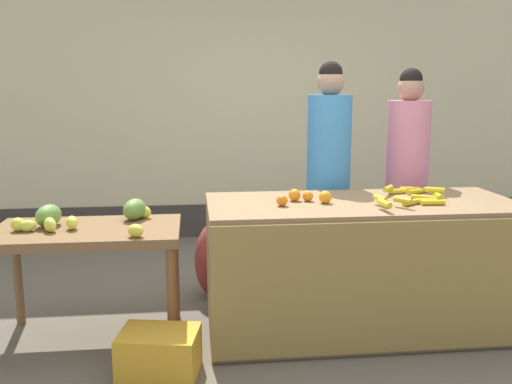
{
  "coord_description": "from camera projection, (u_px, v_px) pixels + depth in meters",
  "views": [
    {
      "loc": [
        -0.64,
        -3.52,
        1.61
      ],
      "look_at": [
        -0.22,
        0.15,
        0.93
      ],
      "focal_mm": 39.07,
      "sensor_mm": 36.0,
      "label": 1
    }
  ],
  "objects": [
    {
      "name": "vendor_woman_pink_shirt",
      "position": [
        406.0,
        179.0,
        4.49
      ],
      "size": [
        0.34,
        0.34,
        1.78
      ],
      "color": "#33333D",
      "rests_on": "ground"
    },
    {
      "name": "banana_bunch_pile",
      "position": [
        410.0,
        196.0,
        3.73
      ],
      "size": [
        0.59,
        0.71,
        0.07
      ],
      "color": "gold",
      "rests_on": "fruit_stall_counter"
    },
    {
      "name": "vendor_woman_blue_shirt",
      "position": [
        328.0,
        179.0,
        4.35
      ],
      "size": [
        0.34,
        0.34,
        1.82
      ],
      "color": "#33333D",
      "rests_on": "ground"
    },
    {
      "name": "produce_crate",
      "position": [
        159.0,
        353.0,
        3.17
      ],
      "size": [
        0.49,
        0.4,
        0.26
      ],
      "primitive_type": "cube",
      "rotation": [
        0.0,
        0.0,
        -0.19
      ],
      "color": "gold",
      "rests_on": "ground"
    },
    {
      "name": "orange_pile",
      "position": [
        304.0,
        197.0,
        3.64
      ],
      "size": [
        0.37,
        0.23,
        0.08
      ],
      "color": "orange",
      "rests_on": "fruit_stall_counter"
    },
    {
      "name": "produce_sack",
      "position": [
        215.0,
        259.0,
        4.37
      ],
      "size": [
        0.45,
        0.47,
        0.59
      ],
      "primitive_type": "ellipsoid",
      "rotation": [
        0.0,
        0.0,
        0.97
      ],
      "color": "maroon",
      "rests_on": "ground"
    },
    {
      "name": "mango_papaya_pile",
      "position": [
        88.0,
        216.0,
        3.59
      ],
      "size": [
        0.86,
        0.65,
        0.14
      ],
      "color": "#D5DB41",
      "rests_on": "side_table_wooden"
    },
    {
      "name": "side_table_wooden",
      "position": [
        87.0,
        242.0,
        3.54
      ],
      "size": [
        1.17,
        0.68,
        0.75
      ],
      "color": "brown",
      "rests_on": "ground"
    },
    {
      "name": "fruit_stall_counter",
      "position": [
        361.0,
        265.0,
        3.76
      ],
      "size": [
        2.06,
        0.91,
        0.88
      ],
      "color": "olive",
      "rests_on": "ground"
    },
    {
      "name": "market_wall_back",
      "position": [
        251.0,
        106.0,
        6.1
      ],
      "size": [
        8.98,
        0.23,
        2.92
      ],
      "color": "beige",
      "rests_on": "ground"
    },
    {
      "name": "ground_plane",
      "position": [
        291.0,
        329.0,
        3.8
      ],
      "size": [
        24.0,
        24.0,
        0.0
      ],
      "primitive_type": "plane",
      "color": "#665B4C"
    }
  ]
}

